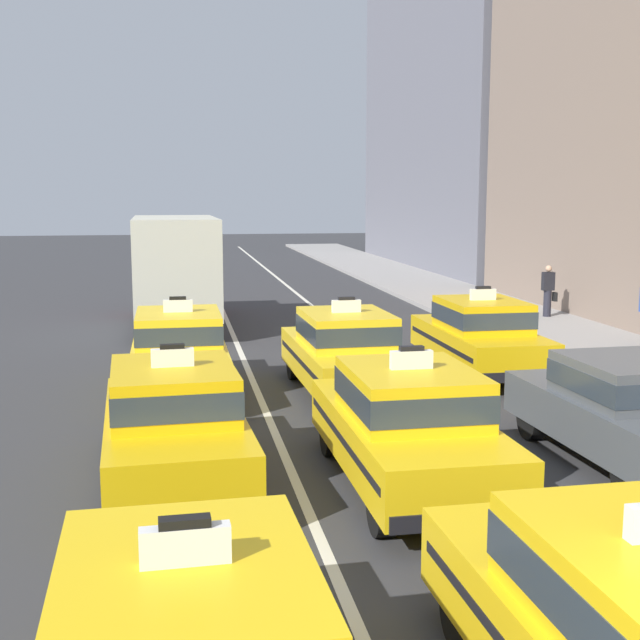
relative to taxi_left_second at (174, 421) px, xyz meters
The scene contains 11 objects.
lane_stripe_left_center 11.93m from the taxi_left_second, 82.11° to the left, with size 0.14×80.00×0.01m, color silver.
lane_stripe_center_right 12.76m from the taxi_left_second, 67.70° to the left, with size 0.14×80.00×0.01m, color silver.
sidewalk_curb 12.47m from the taxi_left_second, 33.03° to the left, with size 4.00×90.00×0.15m, color #9E9993.
taxi_left_second is the anchor object (origin of this frame).
taxi_left_third 5.20m from the taxi_left_second, 88.84° to the left, with size 1.84×4.57×1.96m.
box_truck_left_fourth 13.78m from the taxi_left_second, 89.69° to the left, with size 2.40×7.00×3.27m.
taxi_center_second 3.16m from the taxi_left_second, 12.55° to the right, with size 1.86×4.58×1.96m.
taxi_center_third 5.66m from the taxi_left_second, 54.22° to the left, with size 1.93×4.61×1.96m.
sedan_right_second 6.46m from the taxi_left_second, ahead, with size 1.90×4.35×1.58m.
taxi_right_third 8.88m from the taxi_left_second, 41.94° to the left, with size 1.83×4.56×1.96m.
pedestrian_near_crosswalk 17.27m from the taxi_left_second, 48.38° to the left, with size 0.47×0.24×1.60m.
Camera 1 is at (-3.16, -2.83, 3.92)m, focal length 46.58 mm.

